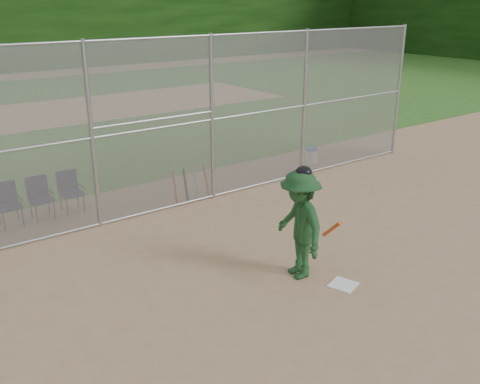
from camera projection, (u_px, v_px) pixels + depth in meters
ground at (326, 292)px, 9.16m from camera, size 100.00×100.00×0.00m
grass_strip at (25, 116)px, 22.78m from camera, size 100.00×100.00×0.00m
dirt_patch_far at (25, 116)px, 22.78m from camera, size 24.00×24.00×0.00m
backstop_fence at (175, 122)px, 12.24m from camera, size 16.09×0.09×4.00m
home_plate at (343, 285)px, 9.39m from camera, size 0.55×0.55×0.02m
batter_at_plate at (299, 224)px, 9.40m from camera, size 1.08×1.45×2.08m
water_cooler at (311, 155)px, 16.28m from camera, size 0.36×0.36×0.46m
spare_bats at (191, 184)px, 13.19m from camera, size 0.96×0.30×0.85m
chair_3 at (9, 205)px, 11.69m from camera, size 0.54×0.52×0.96m
chair_4 at (41, 199)px, 12.08m from camera, size 0.54×0.52×0.96m
chair_5 at (71, 192)px, 12.46m from camera, size 0.54×0.52×0.96m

